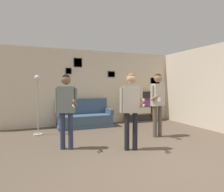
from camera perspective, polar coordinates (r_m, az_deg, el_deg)
The scene contains 10 objects.
ground_plane at distance 3.86m, azimuth 17.12°, elevation -18.75°, with size 20.00×20.00×0.00m, color brown.
wall_back at distance 7.47m, azimuth -3.83°, elevation 2.47°, with size 8.30×0.08×2.70m.
wall_right at distance 7.20m, azimuth 25.26°, elevation 2.15°, with size 0.06×6.70×2.70m.
couch at distance 6.99m, azimuth -7.86°, elevation -6.22°, with size 1.85×0.80×0.95m.
bookshelf at distance 7.94m, azimuth 7.62°, elevation -2.97°, with size 1.14×0.30×1.21m.
floor_lamp at distance 6.09m, azimuth -20.49°, elevation -1.04°, with size 0.28×0.28×1.72m.
person_player_foreground_left at distance 4.52m, azimuth -12.94°, elevation -2.06°, with size 0.47×0.57×1.67m.
person_player_foreground_center at distance 4.37m, azimuth 5.47°, elevation -1.99°, with size 0.47×0.56×1.69m.
person_watcher_holding_cup at distance 5.64m, azimuth 12.96°, elevation -0.45°, with size 0.49×0.49×1.76m.
drinking_cup at distance 7.76m, azimuth 5.85°, elevation 1.74°, with size 0.07×0.07×0.09m.
Camera 1 is at (-2.25, -2.79, 1.42)m, focal length 32.00 mm.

